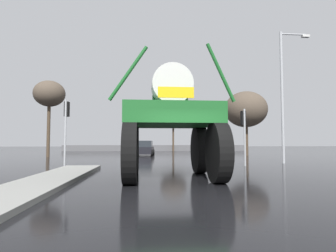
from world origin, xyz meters
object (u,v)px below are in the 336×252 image
object	(u,v)px
traffic_signal_near_left	(66,118)
bare_tree_right	(246,110)
oversize_sprayer	(170,124)
bare_tree_far_center	(173,116)
streetlight_near_right	(284,90)
bare_tree_left	(49,94)
sedan_ahead	(145,148)
traffic_signal_near_right	(244,125)

from	to	relation	value
traffic_signal_near_left	bare_tree_right	distance (m)	18.61
oversize_sprayer	traffic_signal_near_left	xyz separation A→B (m)	(-5.45, 5.07, 0.63)
traffic_signal_near_left	bare_tree_far_center	world-z (taller)	bare_tree_far_center
oversize_sprayer	streetlight_near_right	bearing A→B (deg)	-51.54
traffic_signal_near_left	bare_tree_left	xyz separation A→B (m)	(-4.64, 10.62, 3.10)
traffic_signal_near_left	bare_tree_far_center	size ratio (longest dim) A/B	0.53
sedan_ahead	streetlight_near_right	xyz separation A→B (m)	(9.28, -11.71, 4.13)
traffic_signal_near_right	streetlight_near_right	size ratio (longest dim) A/B	0.38
sedan_ahead	bare_tree_right	xyz separation A→B (m)	(10.26, -1.83, 3.97)
traffic_signal_near_right	bare_tree_left	bearing A→B (deg)	144.46
bare_tree_right	bare_tree_far_center	distance (m)	16.20
bare_tree_far_center	traffic_signal_near_left	bearing A→B (deg)	-107.80
bare_tree_right	bare_tree_far_center	bearing A→B (deg)	111.86
bare_tree_left	bare_tree_right	xyz separation A→B (m)	(19.18, 0.84, -1.16)
sedan_ahead	traffic_signal_near_left	world-z (taller)	traffic_signal_near_left
streetlight_near_right	bare_tree_far_center	bearing A→B (deg)	101.46
traffic_signal_near_left	streetlight_near_right	world-z (taller)	streetlight_near_right
bare_tree_far_center	bare_tree_left	bearing A→B (deg)	-129.66
streetlight_near_right	traffic_signal_near_left	bearing A→B (deg)	-173.35
sedan_ahead	traffic_signal_near_left	distance (m)	14.10
sedan_ahead	bare_tree_far_center	size ratio (longest dim) A/B	0.59
sedan_ahead	traffic_signal_near_right	size ratio (longest dim) A/B	1.27
bare_tree_left	streetlight_near_right	bearing A→B (deg)	-26.43
streetlight_near_right	bare_tree_left	size ratio (longest dim) A/B	1.22
sedan_ahead	bare_tree_far_center	world-z (taller)	bare_tree_far_center
streetlight_near_right	bare_tree_right	world-z (taller)	streetlight_near_right
bare_tree_far_center	streetlight_near_right	bearing A→B (deg)	-78.54
traffic_signal_near_right	streetlight_near_right	xyz separation A→B (m)	(3.34, 1.57, 2.42)
sedan_ahead	bare_tree_left	distance (m)	10.62
traffic_signal_near_right	bare_tree_right	world-z (taller)	bare_tree_right
oversize_sprayer	sedan_ahead	world-z (taller)	oversize_sprayer
oversize_sprayer	bare_tree_left	xyz separation A→B (m)	(-10.10, 15.69, 3.73)
streetlight_near_right	bare_tree_left	distance (m)	20.35
sedan_ahead	bare_tree_right	size ratio (longest dim) A/B	0.65
traffic_signal_near_left	streetlight_near_right	bearing A→B (deg)	6.65
bare_tree_left	bare_tree_right	distance (m)	19.23
traffic_signal_near_right	bare_tree_far_center	xyz separation A→B (m)	(-1.71, 26.48, 2.94)
bare_tree_left	oversize_sprayer	bearing A→B (deg)	-57.24
traffic_signal_near_right	bare_tree_far_center	size ratio (longest dim) A/B	0.47
bare_tree_left	bare_tree_far_center	xyz separation A→B (m)	(13.15, 15.86, -0.48)
streetlight_near_right	bare_tree_far_center	distance (m)	25.42
traffic_signal_near_left	sedan_ahead	bearing A→B (deg)	72.19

